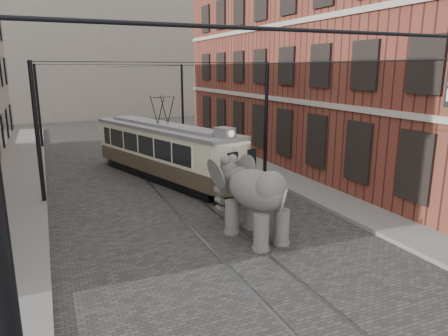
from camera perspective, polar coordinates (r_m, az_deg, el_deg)
name	(u,v)px	position (r m, az deg, el deg)	size (l,w,h in m)	color
ground	(218,233)	(14.85, -0.86, -8.94)	(120.00, 120.00, 0.00)	#42403D
tram_rails	(218,233)	(14.84, -0.86, -8.90)	(1.54, 80.00, 0.02)	slate
sidewalk_right	(353,209)	(17.85, 17.30, -5.39)	(2.00, 60.00, 0.15)	slate
sidewalk_left	(13,265)	(13.91, -27.01, -11.78)	(2.00, 60.00, 0.15)	slate
brick_building	(326,63)	(27.09, 13.84, 13.85)	(8.00, 26.00, 12.00)	maroon
distant_block	(87,57)	(52.95, -18.32, 14.32)	(28.00, 10.00, 14.00)	gray
catenary	(170,130)	(18.57, -7.43, 5.15)	(11.00, 30.20, 6.00)	black
tram	(163,138)	(21.69, -8.35, 4.05)	(2.24, 10.84, 4.30)	beige
elephant	(256,201)	(14.00, 4.48, -4.59)	(2.40, 4.35, 2.66)	slate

